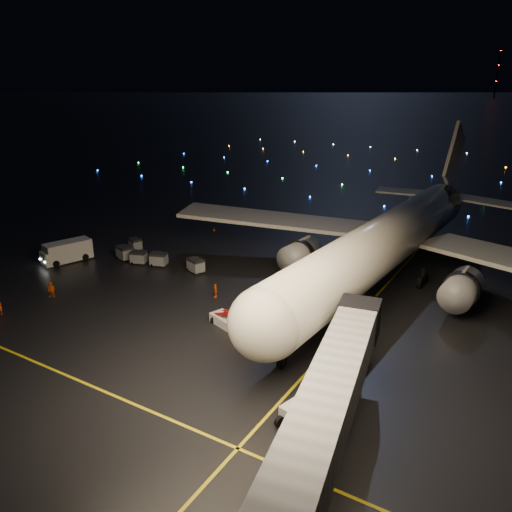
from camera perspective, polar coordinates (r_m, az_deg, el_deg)
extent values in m
plane|color=black|center=(334.79, 26.99, 13.42)|extent=(2000.00, 2000.00, 0.00)
cube|color=gold|center=(55.41, 12.17, -6.07)|extent=(0.25, 80.00, 0.02)
cube|color=gold|center=(45.89, -20.69, -12.71)|extent=(60.00, 0.25, 0.02)
cube|color=silver|center=(37.39, 5.91, -17.80)|extent=(4.20, 2.93, 1.81)
cube|color=silver|center=(72.76, -20.68, 0.52)|extent=(4.60, 8.08, 2.84)
imported|color=#FF5408|center=(61.46, -22.33, -3.59)|extent=(1.06, 0.91, 1.88)
imported|color=#FF5408|center=(57.12, -4.66, -3.97)|extent=(0.97, 0.96, 1.65)
cone|color=#FB4D00|center=(61.82, 4.53, -2.68)|extent=(0.53, 0.53, 0.48)
cone|color=#FB4D00|center=(65.24, 9.77, -1.69)|extent=(0.50, 0.50, 0.50)
cone|color=#FB4D00|center=(65.91, 6.85, -1.30)|extent=(0.61, 0.61, 0.54)
cone|color=#FB4D00|center=(82.61, -4.79, 3.05)|extent=(0.47, 0.47, 0.46)
cylinder|color=black|center=(777.80, 25.88, 18.28)|extent=(1.80, 1.80, 64.00)
cube|color=gray|center=(67.77, -11.06, -0.37)|extent=(2.47, 2.07, 1.80)
cube|color=gray|center=(64.77, -6.89, -1.08)|extent=(2.51, 2.14, 1.81)
cube|color=gray|center=(69.16, -13.25, -0.16)|extent=(2.37, 1.99, 1.72)
cube|color=gray|center=(71.22, -14.80, 0.34)|extent=(2.58, 2.15, 1.88)
cube|color=gray|center=(75.04, -13.65, 1.33)|extent=(2.33, 2.00, 1.67)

